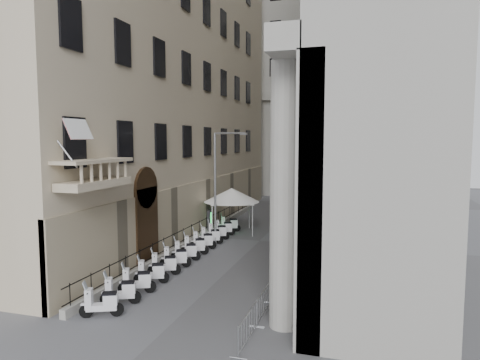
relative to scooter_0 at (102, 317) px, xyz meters
The scene contains 33 objects.
left_building 24.66m from the scooter_0, 104.71° to the left, with size 5.00×36.00×34.00m, color beige.
far_building 45.90m from the scooter_0, 86.08° to the left, with size 22.00×10.00×30.00m, color #B9B7AF.
iron_fence 13.35m from the scooter_0, 95.75° to the left, with size 0.30×28.00×1.40m, color black, non-canonical shape.
blue_awning 22.44m from the scooter_0, 71.52° to the left, with size 1.60×3.00×3.00m, color navy, non-canonical shape.
flag 1.07m from the scooter_0, 164.91° to the left, with size 1.00×1.40×8.20m, color #9E0C11, non-canonical shape.
scooter_0 is the anchor object (origin of this frame).
scooter_1 1.39m from the scooter_0, 90.00° to the left, with size 0.56×1.40×1.50m, color white, non-canonical shape.
scooter_2 2.78m from the scooter_0, 90.00° to the left, with size 0.56×1.40×1.50m, color white, non-canonical shape.
scooter_3 4.18m from the scooter_0, 90.00° to the left, with size 0.56×1.40×1.50m, color white, non-canonical shape.
scooter_4 5.57m from the scooter_0, 90.00° to the left, with size 0.56×1.40×1.50m, color white, non-canonical shape.
scooter_5 6.96m from the scooter_0, 90.00° to the left, with size 0.56×1.40×1.50m, color white, non-canonical shape.
scooter_6 8.35m from the scooter_0, 90.00° to the left, with size 0.56×1.40×1.50m, color white, non-canonical shape.
scooter_7 9.74m from the scooter_0, 90.00° to the left, with size 0.56×1.40×1.50m, color white, non-canonical shape.
scooter_8 11.14m from the scooter_0, 90.00° to the left, with size 0.56×1.40×1.50m, color white, non-canonical shape.
scooter_9 12.53m from the scooter_0, 90.00° to the left, with size 0.56×1.40×1.50m, color white, non-canonical shape.
scooter_10 13.92m from the scooter_0, 90.00° to the left, with size 0.56×1.40×1.50m, color white, non-canonical shape.
scooter_11 15.31m from the scooter_0, 90.00° to the left, with size 0.56×1.40×1.50m, color white, non-canonical shape.
scooter_12 16.70m from the scooter_0, 90.00° to the left, with size 0.56×1.40×1.50m, color white, non-canonical shape.
barrier_0 6.24m from the scooter_0, ahead, with size 0.60×2.40×1.10m, color #ABADB3, non-canonical shape.
barrier_1 6.56m from the scooter_0, 18.45° to the left, with size 0.60×2.40×1.10m, color #ABADB3, non-canonical shape.
barrier_2 7.73m from the scooter_0, 36.32° to the left, with size 0.60×2.40×1.10m, color #ABADB3, non-canonical shape.
barrier_3 9.42m from the scooter_0, 48.66° to the left, with size 0.60×2.40×1.10m, color #ABADB3, non-canonical shape.
barrier_4 11.42m from the scooter_0, 56.97° to the left, with size 0.60×2.40×1.10m, color #ABADB3, non-canonical shape.
barrier_5 13.59m from the scooter_0, 62.73° to the left, with size 0.60×2.40×1.10m, color #ABADB3, non-canonical shape.
barrier_6 15.85m from the scooter_0, 66.87° to the left, with size 0.60×2.40×1.10m, color #ABADB3, non-canonical shape.
barrier_7 18.18m from the scooter_0, 69.97° to the left, with size 0.60×2.40×1.10m, color #ABADB3, non-canonical shape.
barrier_8 20.54m from the scooter_0, 72.36° to the left, with size 0.60×2.40×1.10m, color #ABADB3, non-canonical shape.
security_tent 16.38m from the scooter_0, 87.06° to the left, with size 4.23×4.23×3.44m.
street_lamp 13.29m from the scooter_0, 87.20° to the left, with size 2.46×0.64×7.61m.
info_kiosk 15.61m from the scooter_0, 94.53° to the left, with size 0.49×0.90×1.83m.
pedestrian_a 23.34m from the scooter_0, 83.28° to the left, with size 0.58×0.38×1.59m, color #0E1938.
pedestrian_b 23.22m from the scooter_0, 75.11° to the left, with size 0.90×0.70×1.85m, color black.
pedestrian_c 28.50m from the scooter_0, 85.37° to the left, with size 0.80×0.52×1.63m, color black.
Camera 1 is at (7.10, -9.66, 7.14)m, focal length 32.00 mm.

